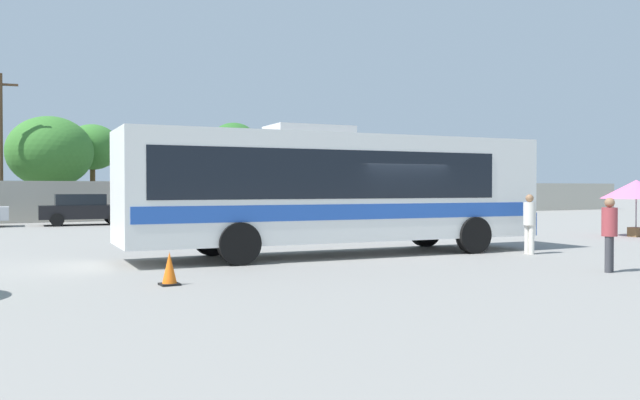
% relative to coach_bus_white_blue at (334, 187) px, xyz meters
% --- Properties ---
extents(ground_plane, '(300.00, 300.00, 0.00)m').
position_rel_coach_bus_white_blue_xyz_m(ground_plane, '(1.48, 9.43, -1.89)').
color(ground_plane, gray).
extents(perimeter_wall, '(80.00, 0.30, 2.23)m').
position_rel_coach_bus_white_blue_xyz_m(perimeter_wall, '(1.48, 22.43, -0.77)').
color(perimeter_wall, '#B2AD9E').
rests_on(perimeter_wall, ground_plane).
extents(coach_bus_white_blue, '(12.04, 3.48, 3.53)m').
position_rel_coach_bus_white_blue_xyz_m(coach_bus_white_blue, '(0.00, 0.00, 0.00)').
color(coach_bus_white_blue, white).
rests_on(coach_bus_white_blue, ground_plane).
extents(attendant_by_bus_door, '(0.36, 0.36, 1.68)m').
position_rel_coach_bus_white_blue_xyz_m(attendant_by_bus_door, '(4.93, -2.42, -0.94)').
color(attendant_by_bus_door, silver).
rests_on(attendant_by_bus_door, ground_plane).
extents(passenger_waiting_on_apron, '(0.43, 0.43, 1.64)m').
position_rel_coach_bus_white_blue_xyz_m(passenger_waiting_on_apron, '(3.42, -6.15, -0.96)').
color(passenger_waiting_on_apron, '#38383D').
rests_on(passenger_waiting_on_apron, ground_plane).
extents(vendor_umbrella_secondary_pink, '(2.58, 2.58, 2.16)m').
position_rel_coach_bus_white_blue_xyz_m(vendor_umbrella_secondary_pink, '(13.46, 0.31, -0.10)').
color(vendor_umbrella_secondary_pink, gray).
rests_on(vendor_umbrella_secondary_pink, ground_plane).
extents(parked_car_second_black, '(4.43, 2.26, 1.55)m').
position_rel_coach_bus_white_blue_xyz_m(parked_car_second_black, '(-3.48, 18.86, -1.07)').
color(parked_car_second_black, black).
rests_on(parked_car_second_black, ground_plane).
extents(parked_car_third_red, '(4.44, 2.24, 1.48)m').
position_rel_coach_bus_white_blue_xyz_m(parked_car_third_red, '(2.41, 18.86, -1.10)').
color(parked_car_third_red, red).
rests_on(parked_car_third_red, ground_plane).
extents(parked_car_rightmost_silver, '(4.20, 2.07, 1.42)m').
position_rel_coach_bus_white_blue_xyz_m(parked_car_rightmost_silver, '(10.56, 18.56, -1.12)').
color(parked_car_rightmost_silver, '#B7BABF').
rests_on(parked_car_rightmost_silver, ground_plane).
extents(utility_pole_near, '(1.79, 0.44, 8.06)m').
position_rel_coach_bus_white_blue_xyz_m(utility_pole_near, '(-6.90, 24.02, 2.33)').
color(utility_pole_near, '#4C3823').
rests_on(utility_pole_near, ground_plane).
extents(roadside_tree_midleft, '(4.90, 4.90, 6.05)m').
position_rel_coach_bus_white_blue_xyz_m(roadside_tree_midleft, '(-4.19, 25.76, 2.07)').
color(roadside_tree_midleft, brown).
rests_on(roadside_tree_midleft, ground_plane).
extents(roadside_tree_midright, '(3.34, 3.34, 5.82)m').
position_rel_coach_bus_white_blue_xyz_m(roadside_tree_midright, '(-1.54, 27.24, 2.49)').
color(roadside_tree_midright, brown).
rests_on(roadside_tree_midright, ground_plane).
extents(roadside_tree_right, '(3.31, 3.31, 6.32)m').
position_rel_coach_bus_white_blue_xyz_m(roadside_tree_right, '(7.71, 26.81, 2.99)').
color(roadside_tree_right, brown).
rests_on(roadside_tree_right, ground_plane).
extents(traffic_cone_on_apron, '(0.36, 0.36, 0.64)m').
position_rel_coach_bus_white_blue_xyz_m(traffic_cone_on_apron, '(-5.60, -3.34, -1.58)').
color(traffic_cone_on_apron, black).
rests_on(traffic_cone_on_apron, ground_plane).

